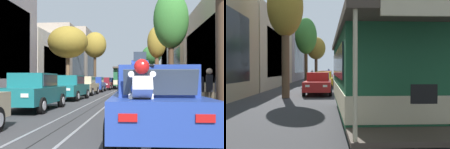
# 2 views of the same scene
# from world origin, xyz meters

# --- Properties ---
(ground_plane) EXTENTS (160.00, 160.00, 0.00)m
(ground_plane) POSITION_xyz_m (0.00, 23.73, 0.00)
(ground_plane) COLOR #38383A
(trolley_track_rails) EXTENTS (1.14, 67.32, 0.01)m
(trolley_track_rails) POSITION_xyz_m (0.00, 27.66, 0.00)
(trolley_track_rails) COLOR gray
(trolley_track_rails) RESTS_ON ground
(building_facade_left) EXTENTS (5.99, 59.02, 10.68)m
(building_facade_left) POSITION_xyz_m (-9.58, 26.64, 4.49)
(building_facade_left) COLOR #BCAD93
(building_facade_left) RESTS_ON ground
(building_facade_right) EXTENTS (5.97, 59.02, 9.76)m
(building_facade_right) POSITION_xyz_m (9.76, 28.45, 4.10)
(building_facade_right) COLOR gray
(building_facade_right) RESTS_ON ground
(parked_car_teal_second_left) EXTENTS (2.03, 4.37, 1.58)m
(parked_car_teal_second_left) POSITION_xyz_m (-2.40, 8.89, 0.80)
(parked_car_teal_second_left) COLOR #196B70
(parked_car_teal_second_left) RESTS_ON ground
(parked_car_teal_mid_left) EXTENTS (2.13, 4.42, 1.58)m
(parked_car_teal_mid_left) POSITION_xyz_m (-2.36, 15.17, 0.80)
(parked_car_teal_mid_left) COLOR #196B70
(parked_car_teal_mid_left) RESTS_ON ground
(parked_car_beige_fourth_left) EXTENTS (2.06, 4.39, 1.58)m
(parked_car_beige_fourth_left) POSITION_xyz_m (-2.41, 20.78, 0.80)
(parked_car_beige_fourth_left) COLOR #C1B28E
(parked_car_beige_fourth_left) RESTS_ON ground
(parked_car_blue_fifth_left) EXTENTS (2.00, 4.36, 1.58)m
(parked_car_blue_fifth_left) POSITION_xyz_m (-2.44, 27.15, 0.80)
(parked_car_blue_fifth_left) COLOR #233D93
(parked_car_blue_fifth_left) RESTS_ON ground
(parked_car_maroon_sixth_left) EXTENTS (2.03, 4.37, 1.58)m
(parked_car_maroon_sixth_left) POSITION_xyz_m (-2.22, 33.02, 0.80)
(parked_car_maroon_sixth_left) COLOR maroon
(parked_car_maroon_sixth_left) RESTS_ON ground
(parked_car_navy_far_left) EXTENTS (2.08, 4.40, 1.58)m
(parked_car_navy_far_left) POSITION_xyz_m (-2.30, 38.97, 0.80)
(parked_car_navy_far_left) COLOR #19234C
(parked_car_navy_far_left) RESTS_ON ground
(parked_car_blue_near_right) EXTENTS (2.07, 4.39, 1.58)m
(parked_car_blue_near_right) POSITION_xyz_m (2.46, 3.35, 0.80)
(parked_car_blue_near_right) COLOR #233D93
(parked_car_blue_near_right) RESTS_ON ground
(parked_car_red_second_right) EXTENTS (2.11, 4.41, 1.58)m
(parked_car_red_second_right) POSITION_xyz_m (2.36, 9.91, 0.80)
(parked_car_red_second_right) COLOR red
(parked_car_red_second_right) RESTS_ON ground
(parked_car_red_mid_right) EXTENTS (2.05, 4.38, 1.58)m
(parked_car_red_mid_right) POSITION_xyz_m (2.39, 16.11, 0.80)
(parked_car_red_mid_right) COLOR red
(parked_car_red_mid_right) RESTS_ON ground
(parked_car_yellow_fourth_right) EXTENTS (2.01, 4.36, 1.58)m
(parked_car_yellow_fourth_right) POSITION_xyz_m (2.28, 22.00, 0.80)
(parked_car_yellow_fourth_right) COLOR gold
(parked_car_yellow_fourth_right) RESTS_ON ground
(parked_car_red_fifth_right) EXTENTS (2.01, 4.36, 1.58)m
(parked_car_red_fifth_right) POSITION_xyz_m (2.41, 28.67, 0.80)
(parked_car_red_fifth_right) COLOR red
(parked_car_red_fifth_right) RESTS_ON ground
(street_tree_kerb_left_second) EXTENTS (3.49, 3.40, 5.96)m
(street_tree_kerb_left_second) POSITION_xyz_m (-3.98, 21.21, 4.54)
(street_tree_kerb_left_second) COLOR brown
(street_tree_kerb_left_second) RESTS_ON ground
(street_tree_kerb_left_mid) EXTENTS (3.39, 2.92, 8.35)m
(street_tree_kerb_left_mid) POSITION_xyz_m (-4.22, 38.39, 6.36)
(street_tree_kerb_left_mid) COLOR #4C3826
(street_tree_kerb_left_mid) RESTS_ON ground
(street_tree_kerb_right_second) EXTENTS (2.52, 2.19, 7.74)m
(street_tree_kerb_right_second) POSITION_xyz_m (4.48, 17.71, 5.56)
(street_tree_kerb_right_second) COLOR #4C3826
(street_tree_kerb_right_second) RESTS_ON ground
(street_tree_kerb_right_mid) EXTENTS (2.24, 2.16, 7.63)m
(street_tree_kerb_right_mid) POSITION_xyz_m (4.33, 30.86, 5.55)
(street_tree_kerb_right_mid) COLOR brown
(street_tree_kerb_right_mid) RESTS_ON ground
(street_tree_kerb_right_fourth) EXTENTS (3.06, 2.47, 6.66)m
(street_tree_kerb_right_fourth) POSITION_xyz_m (4.26, 41.84, 5.06)
(street_tree_kerb_right_fourth) COLOR brown
(street_tree_kerb_right_fourth) RESTS_ON ground
(cable_car_trolley) EXTENTS (2.82, 9.17, 3.28)m
(cable_car_trolley) POSITION_xyz_m (-0.00, 37.65, 1.66)
(cable_car_trolley) COLOR #1E5B38
(cable_car_trolley) RESTS_ON ground
(motorcycle_with_rider) EXTENTS (0.51, 1.85, 1.84)m
(motorcycle_with_rider) POSITION_xyz_m (2.16, 2.05, 0.96)
(motorcycle_with_rider) COLOR black
(motorcycle_with_rider) RESTS_ON ground
(pedestrian_on_left_pavement) EXTENTS (0.55, 0.39, 1.71)m
(pedestrian_on_left_pavement) POSITION_xyz_m (4.65, 7.47, 0.97)
(pedestrian_on_left_pavement) COLOR #4C4233
(pedestrian_on_left_pavement) RESTS_ON ground
(fire_hydrant) EXTENTS (0.40, 0.22, 0.84)m
(fire_hydrant) POSITION_xyz_m (3.75, 6.20, 0.42)
(fire_hydrant) COLOR red
(fire_hydrant) RESTS_ON ground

